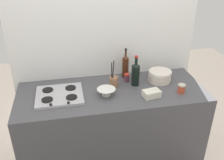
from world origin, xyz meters
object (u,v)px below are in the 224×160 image
object	(u,v)px
condiment_jar_front	(181,88)
condiment_jar_rear	(127,78)
wine_bottle_leftmost	(136,74)
mixing_bowl	(106,92)
wine_bottle_mid_left	(125,66)
butter_dish	(152,94)
utensil_crock	(114,81)
stovetop_hob	(60,95)
plate_stack	(160,76)

from	to	relation	value
condiment_jar_front	condiment_jar_rear	bearing A→B (deg)	144.75
wine_bottle_leftmost	mixing_bowl	bearing A→B (deg)	-155.66
wine_bottle_mid_left	butter_dish	world-z (taller)	wine_bottle_mid_left
condiment_jar_front	utensil_crock	bearing A→B (deg)	158.89
mixing_bowl	butter_dish	distance (m)	0.42
mixing_bowl	butter_dish	world-z (taller)	mixing_bowl
butter_dish	utensil_crock	size ratio (longest dim) A/B	0.53
stovetop_hob	butter_dish	distance (m)	0.85
stovetop_hob	plate_stack	world-z (taller)	plate_stack
stovetop_hob	mixing_bowl	size ratio (longest dim) A/B	2.47
condiment_jar_front	stovetop_hob	bearing A→B (deg)	172.33
stovetop_hob	condiment_jar_rear	bearing A→B (deg)	13.71
utensil_crock	condiment_jar_rear	bearing A→B (deg)	29.03
wine_bottle_leftmost	wine_bottle_mid_left	distance (m)	0.19
utensil_crock	condiment_jar_front	bearing A→B (deg)	-21.11
wine_bottle_mid_left	mixing_bowl	bearing A→B (deg)	-128.54
stovetop_hob	utensil_crock	world-z (taller)	utensil_crock
wine_bottle_mid_left	condiment_jar_rear	size ratio (longest dim) A/B	3.84
stovetop_hob	condiment_jar_rear	distance (m)	0.70
plate_stack	condiment_jar_front	world-z (taller)	plate_stack
wine_bottle_mid_left	utensil_crock	size ratio (longest dim) A/B	1.09
mixing_bowl	wine_bottle_leftmost	bearing A→B (deg)	24.34
plate_stack	utensil_crock	xyz separation A→B (m)	(-0.49, -0.03, 0.00)
wine_bottle_leftmost	mixing_bowl	size ratio (longest dim) A/B	1.79
wine_bottle_leftmost	condiment_jar_front	distance (m)	0.46
stovetop_hob	butter_dish	world-z (taller)	butter_dish
utensil_crock	condiment_jar_rear	world-z (taller)	utensil_crock
utensil_crock	condiment_jar_rear	size ratio (longest dim) A/B	3.52
stovetop_hob	condiment_jar_front	xyz separation A→B (m)	(1.13, -0.15, 0.03)
butter_dish	condiment_jar_front	xyz separation A→B (m)	(0.30, 0.02, 0.01)
mixing_bowl	condiment_jar_rear	world-z (taller)	condiment_jar_rear
condiment_jar_front	butter_dish	bearing A→B (deg)	-176.11
utensil_crock	condiment_jar_front	xyz separation A→B (m)	(0.60, -0.23, -0.02)
stovetop_hob	wine_bottle_leftmost	xyz separation A→B (m)	(0.75, 0.08, 0.11)
butter_dish	utensil_crock	bearing A→B (deg)	140.03
butter_dish	wine_bottle_mid_left	bearing A→B (deg)	108.05
mixing_bowl	butter_dish	size ratio (longest dim) A/B	1.12
plate_stack	condiment_jar_rear	world-z (taller)	plate_stack
wine_bottle_leftmost	condiment_jar_rear	size ratio (longest dim) A/B	3.75
stovetop_hob	utensil_crock	distance (m)	0.54
condiment_jar_rear	plate_stack	bearing A→B (deg)	-9.50
wine_bottle_leftmost	butter_dish	world-z (taller)	wine_bottle_leftmost
wine_bottle_leftmost	mixing_bowl	distance (m)	0.36
plate_stack	mixing_bowl	bearing A→B (deg)	-163.30
wine_bottle_leftmost	butter_dish	bearing A→B (deg)	-71.58
plate_stack	utensil_crock	distance (m)	0.49
plate_stack	condiment_jar_rear	size ratio (longest dim) A/B	2.84
condiment_jar_rear	wine_bottle_mid_left	bearing A→B (deg)	85.73
mixing_bowl	wine_bottle_mid_left	bearing A→B (deg)	51.46
butter_dish	utensil_crock	xyz separation A→B (m)	(-0.30, 0.25, 0.03)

